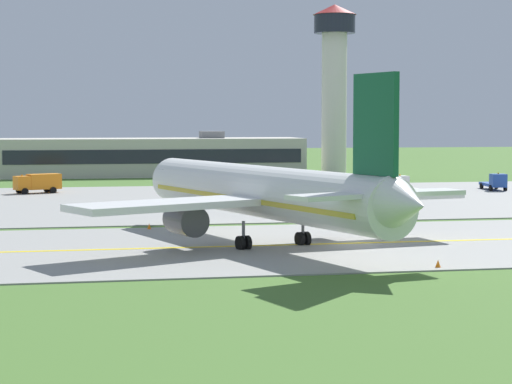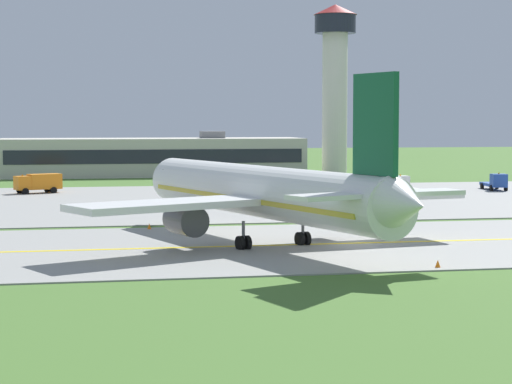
% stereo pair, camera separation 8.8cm
% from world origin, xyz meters
% --- Properties ---
extents(ground_plane, '(500.00, 500.00, 0.00)m').
position_xyz_m(ground_plane, '(0.00, 0.00, 0.00)').
color(ground_plane, '#47702D').
extents(taxiway_strip, '(240.00, 28.00, 0.10)m').
position_xyz_m(taxiway_strip, '(0.00, 0.00, 0.05)').
color(taxiway_strip, gray).
rests_on(taxiway_strip, ground).
extents(apron_pad, '(140.00, 52.00, 0.10)m').
position_xyz_m(apron_pad, '(10.00, 42.00, 0.05)').
color(apron_pad, gray).
rests_on(apron_pad, ground).
extents(taxiway_centreline, '(220.00, 0.60, 0.01)m').
position_xyz_m(taxiway_centreline, '(0.00, 0.00, 0.11)').
color(taxiway_centreline, yellow).
rests_on(taxiway_centreline, taxiway_strip).
extents(airplane_lead, '(31.80, 38.74, 12.70)m').
position_xyz_m(airplane_lead, '(-6.87, 0.53, 4.13)').
color(airplane_lead, white).
rests_on(airplane_lead, ground).
extents(service_truck_baggage, '(2.63, 6.51, 2.59)m').
position_xyz_m(service_truck_baggage, '(21.09, 46.69, 1.18)').
color(service_truck_baggage, silver).
rests_on(service_truck_baggage, ground).
extents(service_truck_fuel, '(3.00, 6.62, 2.59)m').
position_xyz_m(service_truck_fuel, '(35.76, 50.74, 1.18)').
color(service_truck_fuel, '#264CA5').
rests_on(service_truck_fuel, ground).
extents(service_truck_catering, '(6.33, 4.20, 2.60)m').
position_xyz_m(service_truck_catering, '(-25.60, 57.52, 1.53)').
color(service_truck_catering, orange).
rests_on(service_truck_catering, ground).
extents(terminal_building, '(51.99, 13.23, 7.72)m').
position_xyz_m(terminal_building, '(-7.14, 95.79, 3.28)').
color(terminal_building, beige).
rests_on(terminal_building, ground).
extents(control_tower, '(7.60, 7.60, 29.78)m').
position_xyz_m(control_tower, '(24.36, 91.75, 17.77)').
color(control_tower, silver).
rests_on(control_tower, ground).
extents(traffic_cone_near_edge, '(0.44, 0.44, 0.60)m').
position_xyz_m(traffic_cone_near_edge, '(-14.71, 12.88, 0.30)').
color(traffic_cone_near_edge, orange).
rests_on(traffic_cone_near_edge, ground).
extents(traffic_cone_mid_edge, '(0.44, 0.44, 0.60)m').
position_xyz_m(traffic_cone_mid_edge, '(2.02, -12.93, 0.30)').
color(traffic_cone_mid_edge, orange).
rests_on(traffic_cone_mid_edge, ground).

